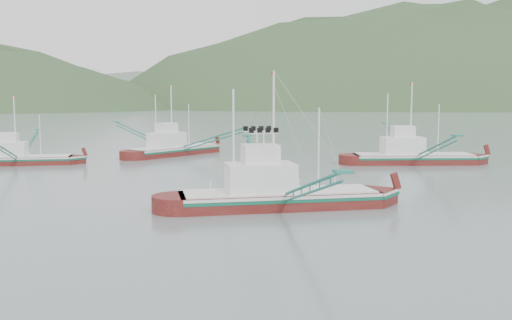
{
  "coord_description": "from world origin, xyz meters",
  "views": [
    {
      "loc": [
        -6.96,
        -41.22,
        8.53
      ],
      "look_at": [
        0.0,
        6.0,
        3.2
      ],
      "focal_mm": 40.0,
      "sensor_mm": 36.0,
      "label": 1
    }
  ],
  "objects": [
    {
      "name": "main_boat",
      "position": [
        0.91,
        1.29,
        1.62
      ],
      "size": [
        15.57,
        27.88,
        11.28
      ],
      "rotation": [
        0.0,
        0.0,
        0.05
      ],
      "color": "#52110D",
      "rests_on": "ground"
    },
    {
      "name": "bg_boat_far",
      "position": [
        -6.74,
        42.53,
        2.35
      ],
      "size": [
        21.96,
        22.92,
        10.93
      ],
      "rotation": [
        0.0,
        0.0,
        0.74
      ],
      "color": "#52110D",
      "rests_on": "ground"
    },
    {
      "name": "headland_right",
      "position": [
        240.0,
        430.0,
        0.0
      ],
      "size": [
        684.0,
        432.0,
        306.0
      ],
      "primitive_type": "ellipsoid",
      "color": "#2D4A26",
      "rests_on": "ground"
    },
    {
      "name": "ridge_distant",
      "position": [
        30.0,
        560.0,
        0.0
      ],
      "size": [
        960.0,
        400.0,
        240.0
      ],
      "primitive_type": "ellipsoid",
      "color": "slate",
      "rests_on": "ground"
    },
    {
      "name": "bg_boat_left",
      "position": [
        -26.17,
        33.6,
        1.27
      ],
      "size": [
        12.73,
        22.95,
        9.28
      ],
      "rotation": [
        0.0,
        0.0,
        0.02
      ],
      "color": "#52110D",
      "rests_on": "ground"
    },
    {
      "name": "ground",
      "position": [
        0.0,
        0.0,
        0.0
      ],
      "size": [
        1200.0,
        1200.0,
        0.0
      ],
      "primitive_type": "plane",
      "color": "slate",
      "rests_on": "ground"
    },
    {
      "name": "bg_boat_right",
      "position": [
        23.17,
        27.05,
        1.63
      ],
      "size": [
        15.53,
        27.42,
        11.13
      ],
      "rotation": [
        0.0,
        0.0,
        -0.11
      ],
      "color": "#52110D",
      "rests_on": "ground"
    }
  ]
}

